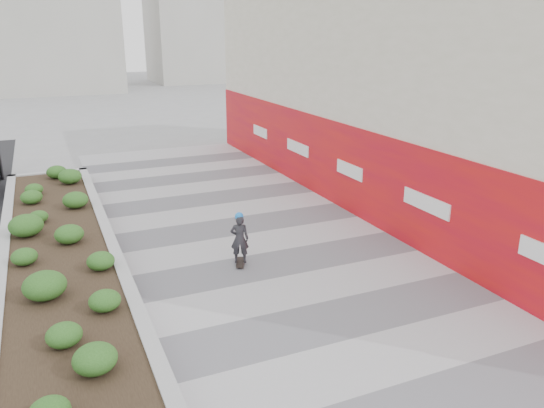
{
  "coord_description": "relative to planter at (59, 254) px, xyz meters",
  "views": [
    {
      "loc": [
        -5.51,
        -7.01,
        6.0
      ],
      "look_at": [
        0.51,
        6.76,
        1.1
      ],
      "focal_mm": 35.0,
      "sensor_mm": 36.0,
      "label": 1
    }
  ],
  "objects": [
    {
      "name": "planter",
      "position": [
        0.0,
        0.0,
        0.0
      ],
      "size": [
        3.0,
        18.0,
        0.9
      ],
      "color": "#9E9EA0",
      "rests_on": "ground"
    },
    {
      "name": "ground",
      "position": [
        5.5,
        -7.0,
        -0.42
      ],
      "size": [
        160.0,
        160.0,
        0.0
      ],
      "primitive_type": "plane",
      "color": "gray",
      "rests_on": "ground"
    },
    {
      "name": "skateboarder",
      "position": [
        4.45,
        -1.65,
        0.34
      ],
      "size": [
        0.58,
        0.74,
        1.49
      ],
      "rotation": [
        0.0,
        0.0,
        -0.38
      ],
      "color": "beige",
      "rests_on": "ground"
    },
    {
      "name": "walkway",
      "position": [
        5.5,
        -4.0,
        -0.41
      ],
      "size": [
        8.0,
        36.0,
        0.01
      ],
      "primitive_type": "cube",
      "color": "#A8A8AD",
      "rests_on": "ground"
    },
    {
      "name": "building",
      "position": [
        12.48,
        1.98,
        3.56
      ],
      "size": [
        6.04,
        24.08,
        8.0
      ],
      "color": "beige",
      "rests_on": "ground"
    },
    {
      "name": "manhole_cover",
      "position": [
        6.0,
        -4.0,
        -0.42
      ],
      "size": [
        0.44,
        0.44,
        0.01
      ],
      "primitive_type": "cylinder",
      "color": "#595654",
      "rests_on": "ground"
    }
  ]
}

